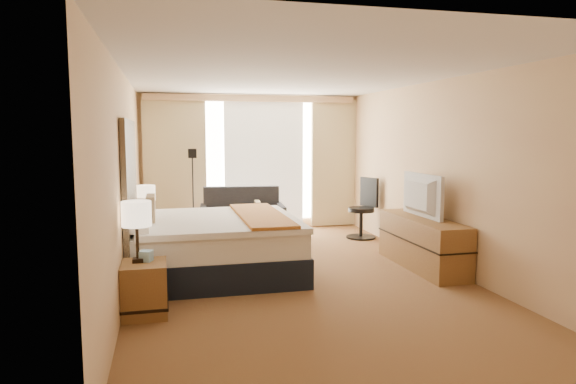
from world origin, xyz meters
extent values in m
cube|color=#592419|center=(0.00, 0.00, 0.00)|extent=(4.20, 7.00, 0.02)
cube|color=silver|center=(0.00, 0.00, 2.60)|extent=(4.20, 7.00, 0.02)
cube|color=#E0BE88|center=(0.00, 3.50, 1.30)|extent=(4.20, 0.02, 2.60)
cube|color=#E0BE88|center=(0.00, -3.50, 1.30)|extent=(4.20, 0.02, 2.60)
cube|color=#E0BE88|center=(-2.10, 0.00, 1.30)|extent=(0.02, 7.00, 2.60)
cube|color=#E0BE88|center=(2.10, 0.00, 1.30)|extent=(0.02, 7.00, 2.60)
cube|color=black|center=(-2.06, 0.20, 1.28)|extent=(0.06, 1.85, 1.50)
cube|color=brown|center=(-1.87, -1.05, 0.28)|extent=(0.45, 0.52, 0.55)
cube|color=brown|center=(-1.87, 1.45, 0.28)|extent=(0.45, 0.52, 0.55)
cube|color=brown|center=(1.83, 0.00, 0.35)|extent=(0.50, 1.80, 0.70)
cube|color=silver|center=(0.25, 3.47, 1.32)|extent=(2.30, 0.02, 2.30)
cube|color=#C6B48C|center=(-1.45, 3.38, 1.27)|extent=(1.15, 0.09, 2.50)
cube|color=#C6B48C|center=(1.65, 3.38, 1.27)|extent=(0.90, 0.09, 2.50)
cube|color=silver|center=(0.25, 3.43, 1.27)|extent=(1.55, 0.04, 2.50)
cube|color=#E0BE88|center=(0.00, 3.34, 2.52)|extent=(4.00, 0.16, 0.12)
cube|color=black|center=(-1.05, 0.35, 0.19)|extent=(2.22, 2.01, 0.37)
cube|color=white|center=(-1.05, 0.35, 0.53)|extent=(2.17, 1.96, 0.32)
cube|color=white|center=(-0.97, 0.35, 0.71)|extent=(2.03, 2.03, 0.07)
cube|color=#B06928|center=(-0.39, 0.35, 0.77)|extent=(0.58, 2.03, 0.04)
cube|color=white|center=(-1.97, -0.14, 0.85)|extent=(0.30, 0.83, 0.19)
cube|color=white|center=(-1.97, 0.83, 0.85)|extent=(0.30, 0.83, 0.19)
cube|color=beige|center=(-1.82, 0.35, 0.89)|extent=(0.11, 0.44, 0.38)
cube|color=#5A2419|center=(-0.33, 2.45, 0.13)|extent=(1.53, 0.91, 0.26)
cube|color=#29292D|center=(-0.34, 2.40, 0.34)|extent=(1.41, 0.75, 0.17)
cube|color=#29292D|center=(-0.30, 2.76, 0.63)|extent=(1.36, 0.27, 0.57)
cube|color=#29292D|center=(-1.01, 2.51, 0.38)|extent=(0.18, 0.79, 0.47)
cube|color=#29292D|center=(0.34, 2.39, 0.38)|extent=(0.18, 0.79, 0.47)
cube|color=beige|center=(-0.08, 2.37, 0.52)|extent=(0.12, 0.37, 0.33)
cube|color=black|center=(-1.15, 2.97, 0.01)|extent=(0.20, 0.20, 0.02)
cylinder|color=black|center=(-1.15, 2.97, 0.73)|extent=(0.03, 0.03, 1.42)
cube|color=black|center=(-1.15, 2.97, 1.51)|extent=(0.15, 0.15, 0.16)
cylinder|color=black|center=(1.75, 2.10, 0.02)|extent=(0.52, 0.52, 0.03)
cylinder|color=black|center=(1.75, 2.10, 0.27)|extent=(0.06, 0.06, 0.47)
cylinder|color=black|center=(1.75, 2.10, 0.51)|extent=(0.46, 0.46, 0.07)
cube|color=black|center=(1.93, 2.17, 0.82)|extent=(0.20, 0.41, 0.52)
cube|color=black|center=(-1.93, -1.01, 0.57)|extent=(0.11, 0.11, 0.04)
cylinder|color=black|center=(-1.93, -1.01, 0.78)|extent=(0.03, 0.03, 0.37)
cylinder|color=beige|center=(-1.93, -1.01, 1.05)|extent=(0.30, 0.30, 0.26)
cube|color=black|center=(-1.91, 1.41, 0.57)|extent=(0.09, 0.09, 0.04)
cylinder|color=black|center=(-1.91, 1.41, 0.75)|extent=(0.03, 0.03, 0.33)
cylinder|color=beige|center=(-1.91, 1.41, 0.99)|extent=(0.26, 0.26, 0.23)
cube|color=#85B1CE|center=(-1.85, -0.99, 0.61)|extent=(0.16, 0.16, 0.11)
cube|color=black|center=(-1.77, 1.42, 0.59)|extent=(0.21, 0.18, 0.07)
imported|color=black|center=(1.78, 0.14, 1.00)|extent=(0.14, 1.05, 0.60)
camera|label=1|loc=(-1.63, -6.38, 1.87)|focal=32.00mm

